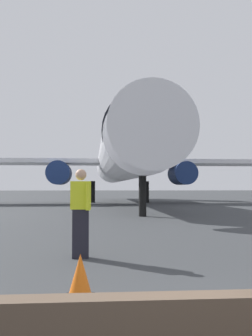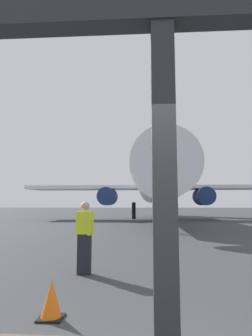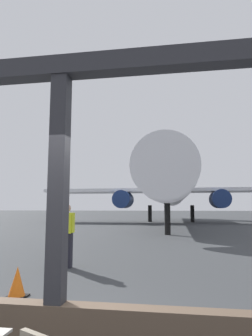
# 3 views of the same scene
# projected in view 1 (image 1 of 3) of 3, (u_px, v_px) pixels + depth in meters

# --- Properties ---
(ground_plane) EXTENTS (220.00, 220.00, 0.00)m
(ground_plane) POSITION_uv_depth(u_px,v_px,m) (107.00, 200.00, 42.78)
(ground_plane) COLOR #383A3D
(airplane) EXTENTS (28.23, 33.73, 10.73)m
(airplane) POSITION_uv_depth(u_px,v_px,m) (122.00, 157.00, 31.58)
(airplane) COLOR silver
(airplane) RESTS_ON ground
(ground_crew_worker) EXTENTS (0.40, 0.47, 1.74)m
(ground_crew_worker) POSITION_uv_depth(u_px,v_px,m) (81.00, 212.00, 7.62)
(ground_crew_worker) COLOR black
(ground_crew_worker) RESTS_ON ground
(traffic_cone) EXTENTS (0.36, 0.36, 0.55)m
(traffic_cone) POSITION_uv_depth(u_px,v_px,m) (80.00, 278.00, 4.84)
(traffic_cone) COLOR orange
(traffic_cone) RESTS_ON ground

